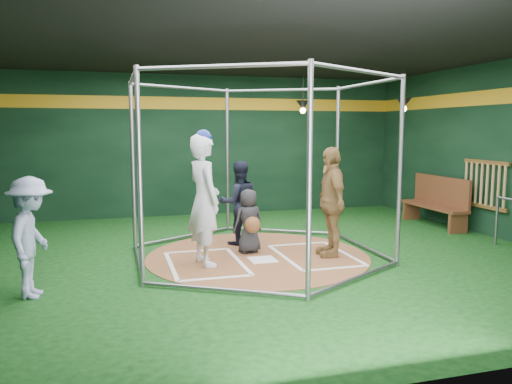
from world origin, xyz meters
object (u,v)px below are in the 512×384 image
object	(u,v)px
dugout_bench	(437,201)
batter_figure	(204,199)
umpire	(239,203)
visitor_leopard	(331,202)

from	to	relation	value
dugout_bench	batter_figure	bearing A→B (deg)	-162.07
batter_figure	umpire	xyz separation A→B (m)	(0.88, 1.25, -0.28)
visitor_leopard	umpire	size ratio (longest dim) A/B	1.19
visitor_leopard	dugout_bench	xyz separation A→B (m)	(3.43, 1.82, -0.37)
batter_figure	umpire	bearing A→B (deg)	54.95
batter_figure	dugout_bench	distance (m)	5.91
visitor_leopard	umpire	world-z (taller)	visitor_leopard
batter_figure	dugout_bench	size ratio (longest dim) A/B	1.12
visitor_leopard	umpire	bearing A→B (deg)	-127.00
umpire	batter_figure	bearing A→B (deg)	52.26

